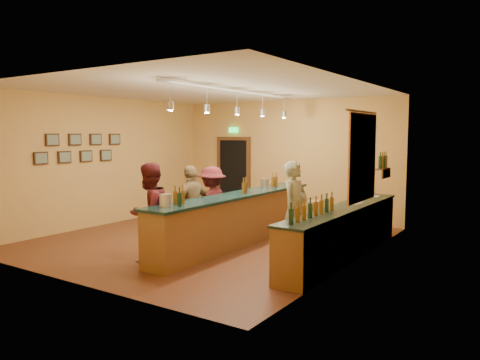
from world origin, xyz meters
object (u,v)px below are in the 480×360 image
Objects in this scene: back_counter at (343,232)px; customer_c at (212,205)px; tasting_bar at (237,215)px; customer_b at (192,207)px; customer_a at (149,213)px; bartender at (295,208)px; bar_stool at (313,207)px.

back_counter is 2.81m from customer_c.
tasting_bar is (-2.22, -0.18, 0.12)m from back_counter.
customer_b is at bearing -160.68° from back_counter.
customer_a is at bearing 5.79° from customer_b.
customer_b is 1.04× the size of customer_c.
customer_c is (0.00, 1.84, -0.09)m from customer_a.
bar_stool is at bearing 21.68° from bartender.
back_counter is at bearing -67.69° from bartender.
bartender is 2.70m from customer_a.
tasting_bar is 1.40m from bartender.
back_counter reaches higher than bar_stool.
bartender reaches higher than customer_c.
bartender reaches higher than bar_stool.
customer_a reaches higher than back_counter.
customer_b is 3.25m from bar_stool.
back_counter is at bearing 106.08° from customer_c.
customer_b is at bearing -112.70° from bar_stool.
customer_b is (0.00, 1.19, -0.06)m from customer_a.
tasting_bar reaches higher than back_counter.
back_counter is at bearing 4.66° from tasting_bar.
customer_b reaches higher than tasting_bar.
customer_a is 1.84m from customer_c.
tasting_bar is at bearing 151.01° from customer_b.
customer_a is at bearing -106.68° from bar_stool.
customer_a is 1.19m from customer_b.
bartender is 2.52× the size of bar_stool.
customer_b is (-2.77, -0.97, 0.35)m from back_counter.
customer_a is (-0.55, -1.97, 0.28)m from tasting_bar.
bar_stool is (0.70, 2.20, -0.05)m from tasting_bar.
customer_a is (-2.77, -2.16, 0.40)m from back_counter.
tasting_bar is at bearing -107.71° from bar_stool.
tasting_bar is at bearing 160.40° from customer_a.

